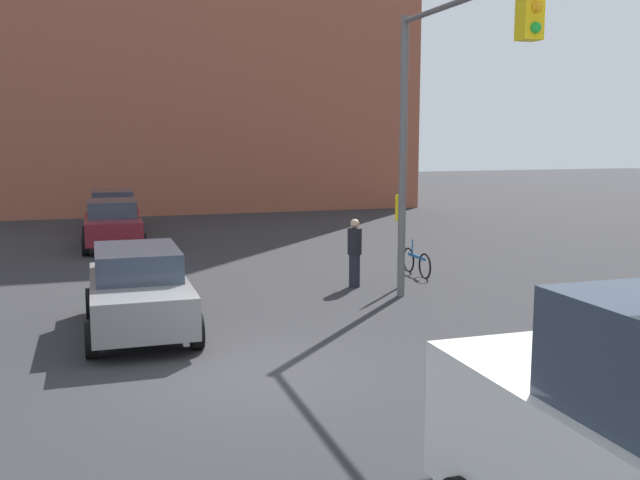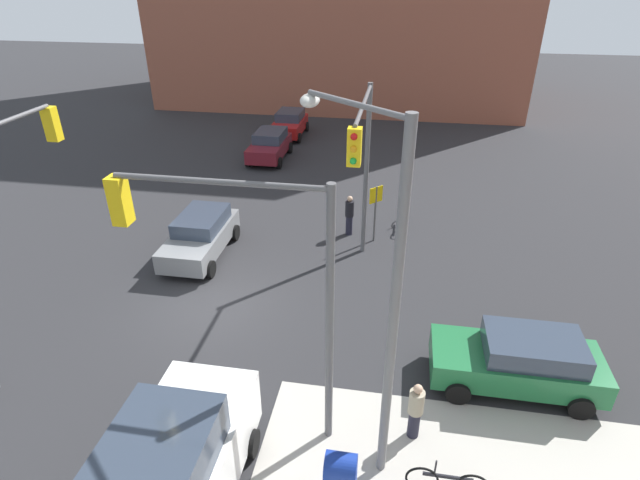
# 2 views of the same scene
# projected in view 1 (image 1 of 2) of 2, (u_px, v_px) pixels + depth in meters

# --- Properties ---
(ground_plane) EXTENTS (120.00, 120.00, 0.00)m
(ground_plane) POSITION_uv_depth(u_px,v_px,m) (259.00, 373.00, 11.49)
(ground_plane) COLOR #28282B
(building_brick_west) EXTENTS (16.00, 28.00, 21.51)m
(building_brick_west) POSITION_uv_depth(u_px,v_px,m) (134.00, 12.00, 40.17)
(building_brick_west) COLOR #93513D
(building_brick_west) RESTS_ON ground
(traffic_signal_nw_corner) EXTENTS (5.27, 0.36, 6.50)m
(traffic_signal_nw_corner) POSITION_uv_depth(u_px,v_px,m) (445.00, 95.00, 14.53)
(traffic_signal_nw_corner) COLOR #59595B
(traffic_signal_nw_corner) RESTS_ON ground
(traffic_signal_ne_corner) EXTENTS (0.36, 4.58, 6.50)m
(traffic_signal_ne_corner) POSITION_uv_depth(u_px,v_px,m) (612.00, 60.00, 7.43)
(traffic_signal_ne_corner) COLOR #59595B
(traffic_signal_ne_corner) RESTS_ON ground
(warning_sign_two_way) EXTENTS (0.48, 0.48, 2.40)m
(warning_sign_two_way) POSITION_uv_depth(u_px,v_px,m) (400.00, 223.00, 17.81)
(warning_sign_two_way) COLOR #4C4C4C
(warning_sign_two_way) RESTS_ON ground
(hatchback_gray) EXTENTS (4.21, 2.02, 1.62)m
(hatchback_gray) POSITION_uv_depth(u_px,v_px,m) (139.00, 289.00, 13.88)
(hatchback_gray) COLOR slate
(hatchback_gray) RESTS_ON ground
(sedan_red) EXTENTS (3.83, 2.02, 1.62)m
(sedan_red) POSITION_uv_depth(u_px,v_px,m) (113.00, 210.00, 28.80)
(sedan_red) COLOR #B21919
(sedan_red) RESTS_ON ground
(hatchback_maroon) EXTENTS (3.99, 2.02, 1.62)m
(hatchback_maroon) POSITION_uv_depth(u_px,v_px,m) (113.00, 223.00, 24.36)
(hatchback_maroon) COLOR maroon
(hatchback_maroon) RESTS_ON ground
(pedestrian_waiting) EXTENTS (0.36, 0.36, 1.74)m
(pedestrian_waiting) POSITION_uv_depth(u_px,v_px,m) (355.00, 252.00, 17.97)
(pedestrian_waiting) COLOR black
(pedestrian_waiting) RESTS_ON ground
(bicycle_at_crosswalk) EXTENTS (1.75, 0.05, 0.97)m
(bicycle_at_crosswalk) POSITION_uv_depth(u_px,v_px,m) (416.00, 262.00, 19.66)
(bicycle_at_crosswalk) COLOR black
(bicycle_at_crosswalk) RESTS_ON ground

